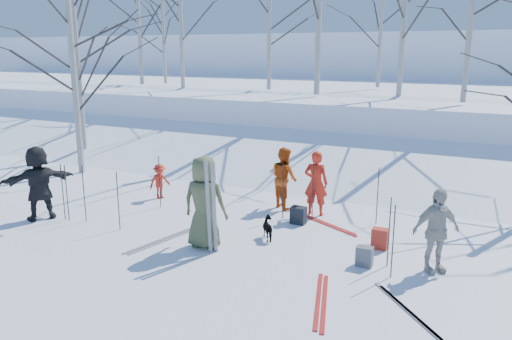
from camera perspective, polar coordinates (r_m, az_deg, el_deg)
The scene contains 39 objects.
ground at distance 10.33m, azimuth -3.80°, elevation -8.79°, with size 120.00×120.00×0.00m, color white.
snow_ramp at distance 16.41m, azimuth 8.69°, elevation 0.11°, with size 70.00×9.50×1.40m, color white.
snow_plateau at distance 25.84m, azimuth 15.79°, elevation 6.56°, with size 70.00×18.00×2.20m, color white.
far_hill at distance 46.50m, azimuth 21.07°, elevation 10.30°, with size 90.00×30.00×6.00m, color white.
skier_olive_center at distance 10.07m, azimuth -5.91°, elevation -3.69°, with size 0.93×0.60×1.90m, color #4D5533.
skier_red_north at distance 12.11m, azimuth 6.86°, elevation -1.50°, with size 0.58×0.38×1.59m, color red.
skier_redor_behind at distance 12.61m, azimuth 3.25°, elevation -0.89°, with size 0.76×0.59×1.56m, color #BA460E.
skier_red_seated at distance 13.69m, azimuth -10.94°, elevation -1.28°, with size 0.61×0.35×0.95m, color red.
skier_cream_east at distance 9.52m, azimuth 19.87°, elevation -6.54°, with size 0.91×0.38×1.56m, color beige.
skier_grey_west at distance 12.76m, azimuth -23.58°, elevation -1.35°, with size 1.65×0.52×1.78m, color black.
dog at distance 10.64m, azimuth 1.56°, elevation -6.69°, with size 0.26×0.57×0.48m, color black.
upright_ski_left at distance 9.69m, azimuth -5.48°, elevation -4.35°, with size 0.07×0.02×1.90m, color silver.
upright_ski_right at distance 9.70m, azimuth -4.80°, elevation -4.32°, with size 0.07×0.02×1.90m, color silver.
ski_pair_b at distance 10.81m, azimuth -10.66°, elevation -7.90°, with size 0.58×1.90×0.02m, color silver, non-canonical shape.
ski_pair_c at distance 8.29m, azimuth 17.14°, elevation -15.26°, with size 1.43×1.54×0.02m, color silver, non-canonical shape.
ski_pair_d at distance 8.32m, azimuth 7.48°, elevation -14.59°, with size 0.75×1.87×0.02m, color #AE1E18, non-canonical shape.
ski_pair_e at distance 11.71m, azimuth 7.97°, elevation -6.09°, with size 1.78×1.05×0.02m, color #AE1E18, non-canonical shape.
ski_pole_a at distance 12.46m, azimuth -20.82°, elevation -2.47°, with size 0.02×0.02×1.34m, color black.
ski_pole_b at distance 11.73m, azimuth 13.72°, elevation -2.93°, with size 0.02×0.02×1.34m, color black.
ski_pole_c at distance 12.58m, azimuth -21.21°, elevation -2.36°, with size 0.02×0.02×1.34m, color black.
ski_pole_d at distance 11.46m, azimuth -15.48°, elevation -3.44°, with size 0.02×0.02×1.34m, color black.
ski_pole_e at distance 11.93m, azimuth 6.51°, elevation -2.34°, with size 0.02×0.02×1.34m, color black.
ski_pole_f at distance 9.09m, azimuth 15.39°, elevation -7.90°, with size 0.02×0.02×1.34m, color black.
ski_pole_g at distance 12.25m, azimuth -19.06°, elevation -2.59°, with size 0.02×0.02×1.34m, color black.
ski_pole_h at distance 9.53m, azimuth 14.96°, elevation -6.88°, with size 0.02×0.02×1.34m, color black.
ski_pole_i at distance 11.79m, azimuth 3.11°, elevation -2.46°, with size 0.02×0.02×1.34m, color black.
ski_pole_j at distance 12.84m, azimuth -10.95°, elevation -1.36°, with size 0.02×0.02×1.34m, color black.
backpack_red at distance 10.47m, azimuth 13.99°, elevation -7.62°, with size 0.32×0.22×0.42m, color #B22B1B.
backpack_grey at distance 9.60m, azimuth 12.30°, elevation -9.63°, with size 0.30×0.20×0.38m, color #54575B.
backpack_dark at distance 11.61m, azimuth 4.87°, elevation -5.18°, with size 0.34×0.24×0.40m, color black.
birch_plateau_a at distance 20.00m, azimuth 16.55°, elevation 16.69°, with size 4.80×4.80×6.00m, color silver, non-canonical shape.
birch_plateau_c at distance 24.64m, azimuth 14.06°, elevation 15.17°, with size 4.22×4.22×5.17m, color silver, non-canonical shape.
birch_plateau_d at distance 23.88m, azimuth -8.58°, elevation 16.55°, with size 4.84×4.84×6.06m, color silver, non-canonical shape.
birch_plateau_f at distance 22.68m, azimuth 1.52°, elevation 16.07°, with size 4.41×4.41×5.44m, color silver, non-canonical shape.
birch_plateau_g at distance 26.73m, azimuth -13.25°, elevation 16.39°, with size 5.09×5.09×6.41m, color silver, non-canonical shape.
birch_plateau_h at distance 18.37m, azimuth 23.36°, elevation 15.86°, with size 4.52×4.52×5.60m, color silver, non-canonical shape.
birch_plateau_k at distance 27.32m, azimuth -10.48°, elevation 14.34°, with size 3.68×3.68×4.40m, color silver, non-canonical shape.
birch_edge_a at distance 16.93m, azimuth -20.01°, elevation 8.99°, with size 4.53×4.53×5.62m, color silver, non-canonical shape.
birch_edge_d at distance 19.41m, azimuth -19.64°, elevation 10.47°, with size 4.99×4.99×6.28m, color silver, non-canonical shape.
Camera 1 is at (4.90, -8.20, 3.92)m, focal length 35.00 mm.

